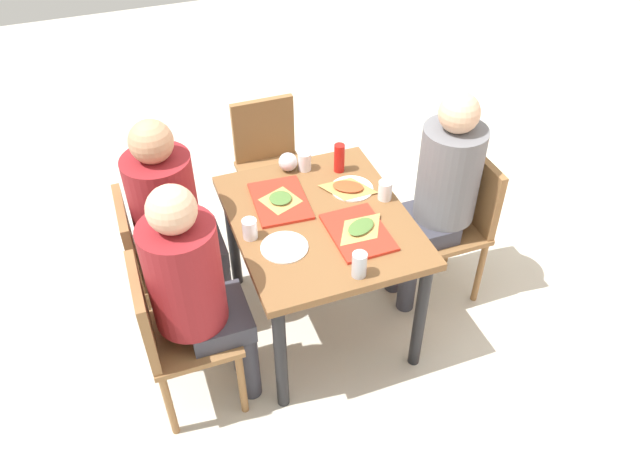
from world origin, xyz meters
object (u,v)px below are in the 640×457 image
plastic_cup_a (385,190)px  handbag (153,266)px  pizza_slice_c (348,187)px  foil_bundle (288,162)px  plastic_cup_c (304,161)px  chair_near_left (154,258)px  main_table (320,233)px  chair_left_end (269,159)px  tray_red_near (280,201)px  paper_plate_near_edge (284,247)px  person_in_brown_jacket (195,284)px  tray_red_far (358,232)px  condiment_bottle (339,158)px  pizza_slice_a (280,199)px  soda_can (359,265)px  person_far_side (441,186)px  chair_far_side (458,217)px  paper_plate_center (352,189)px  person_in_red (174,214)px  chair_near_right (172,331)px  pizza_slice_b (361,228)px  plastic_cup_b (250,229)px

plastic_cup_a → handbag: plastic_cup_a is taller
pizza_slice_c → foil_bundle: foil_bundle is taller
pizza_slice_c → plastic_cup_c: (-0.25, -0.15, 0.03)m
chair_near_left → handbag: size_ratio=2.71×
main_table → chair_left_end: 0.90m
chair_left_end → tray_red_near: chair_left_end is taller
paper_plate_near_edge → person_in_brown_jacket: bearing=-76.8°
tray_red_far → condiment_bottle: (-0.51, 0.10, 0.07)m
tray_red_near → pizza_slice_a: bearing=2.8°
person_in_brown_jacket → soda_can: 0.71m
person_far_side → tray_red_far: bearing=-71.7°
main_table → tray_red_near: size_ratio=2.81×
tray_red_far → person_in_brown_jacket: bearing=-84.5°
chair_far_side → chair_left_end: size_ratio=1.00×
handbag → plastic_cup_c: bearing=77.3°
person_in_brown_jacket → plastic_cup_a: (-0.28, 1.02, 0.04)m
chair_far_side → foil_bundle: 0.97m
pizza_slice_a → handbag: 1.02m
pizza_slice_c → soda_can: 0.61m
paper_plate_near_edge → soda_can: soda_can is taller
tray_red_far → plastic_cup_a: plastic_cup_a is taller
paper_plate_center → tray_red_far: bearing=-17.6°
person_in_red → person_in_brown_jacket: size_ratio=1.00×
chair_left_end → person_in_brown_jacket: bearing=-30.1°
paper_plate_center → tray_red_near: bearing=-93.8°
paper_plate_center → foil_bundle: (-0.28, -0.25, 0.05)m
person_in_red → pizza_slice_a: person_in_red is taller
tray_red_near → plastic_cup_c: size_ratio=3.60×
chair_near_right → paper_plate_near_edge: bearing=100.0°
main_table → foil_bundle: (-0.43, -0.02, 0.16)m
pizza_slice_a → plastic_cup_c: plastic_cup_c is taller
tray_red_near → pizza_slice_c: size_ratio=1.35×
person_in_red → tray_red_near: size_ratio=3.54×
pizza_slice_b → plastic_cup_c: plastic_cup_c is taller
chair_left_end → paper_plate_near_edge: chair_left_end is taller
paper_plate_near_edge → pizza_slice_a: pizza_slice_a is taller
person_in_red → person_far_side: 1.35m
main_table → pizza_slice_c: 0.29m
paper_plate_center → paper_plate_near_edge: size_ratio=1.00×
main_table → chair_far_side: size_ratio=1.17×
chair_far_side → condiment_bottle: condiment_bottle is taller
plastic_cup_a → tray_red_far: bearing=-48.7°
paper_plate_near_edge → pizza_slice_a: size_ratio=1.02×
plastic_cup_b → condiment_bottle: 0.69m
main_table → tray_red_near: 0.26m
pizza_slice_b → soda_can: 0.29m
main_table → plastic_cup_c: (-0.41, 0.06, 0.16)m
chair_near_left → paper_plate_center: (0.10, 1.03, 0.24)m
plastic_cup_b → plastic_cup_c: 0.60m
pizza_slice_c → foil_bundle: 0.36m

